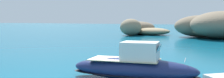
{
  "coord_description": "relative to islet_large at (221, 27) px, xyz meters",
  "views": [
    {
      "loc": [
        11.46,
        -5.15,
        4.57
      ],
      "look_at": [
        0.26,
        19.53,
        2.44
      ],
      "focal_mm": 41.92,
      "sensor_mm": 36.0,
      "label": 1
    }
  ],
  "objects": [
    {
      "name": "islet_small",
      "position": [
        -21.66,
        2.39,
        -0.74
      ],
      "size": [
        15.71,
        17.4,
        4.51
      ],
      "color": "#756651",
      "rests_on": "ground"
    },
    {
      "name": "motorboat_navy",
      "position": [
        -4.45,
        -51.15,
        -1.5
      ],
      "size": [
        9.96,
        4.01,
        2.85
      ],
      "color": "navy",
      "rests_on": "ground"
    },
    {
      "name": "islet_large",
      "position": [
        0.0,
        0.0,
        0.0
      ],
      "size": [
        23.76,
        29.76,
        6.32
      ],
      "color": "#756651",
      "rests_on": "ground"
    }
  ]
}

